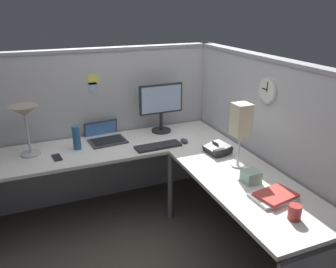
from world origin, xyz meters
The scene contains 20 objects.
ground_plane centered at (0.00, 0.00, 0.00)m, with size 6.80×6.80×0.00m, color #4C443D.
cubicle_wall_back centered at (-0.36, 0.87, 0.79)m, with size 2.57×0.12×1.58m.
cubicle_wall_right centered at (0.87, -0.27, 0.79)m, with size 0.12×2.37×1.58m.
desk centered at (-0.15, -0.05, 0.63)m, with size 2.35×2.15×0.73m.
monitor centered at (0.26, 0.64, 1.02)m, with size 0.46×0.20×0.50m.
laptop centered at (-0.33, 0.66, 0.75)m, with size 0.37×0.41×0.22m.
keyboard centered at (0.08, 0.26, 0.74)m, with size 0.43×0.14×0.02m, color #232326.
computer_mouse centered at (0.35, 0.27, 0.75)m, with size 0.06×0.10×0.03m, color #38383D.
desk_lamp_dome centered at (-1.02, 0.53, 1.09)m, with size 0.24×0.24×0.44m.
cell_phone centered at (-0.81, 0.37, 0.73)m, with size 0.07×0.14×0.01m, color black.
thermos_flask centered at (-0.62, 0.50, 0.84)m, with size 0.07×0.07×0.22m, color #26598C.
office_phone centered at (0.52, -0.06, 0.77)m, with size 0.21×0.23×0.11m.
book_stack centered at (0.49, -0.88, 0.75)m, with size 0.30×0.24×0.04m.
desk_lamp_paper centered at (0.54, -0.35, 1.11)m, with size 0.13×0.13×0.53m.
coffee_mug centered at (0.46, -1.11, 0.78)m, with size 0.08×0.08×0.10m, color #B2332D.
tissue_box centered at (0.49, -0.62, 0.78)m, with size 0.12×0.12×0.09m, color #8CAD99.
wall_clock centered at (0.82, -0.30, 1.32)m, with size 0.04×0.22×0.22m.
pinned_note_leftmost centered at (0.10, 0.82, 1.13)m, with size 0.10×0.00×0.07m, color #99B7E5.
pinned_note_middle centered at (-0.38, 0.82, 1.22)m, with size 0.08×0.00×0.08m, color #99B7E5.
pinned_note_rightmost centered at (-0.37, 0.82, 1.29)m, with size 0.10×0.00×0.09m, color #EAD84C.
Camera 1 is at (-0.94, -2.46, 1.98)m, focal length 36.44 mm.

